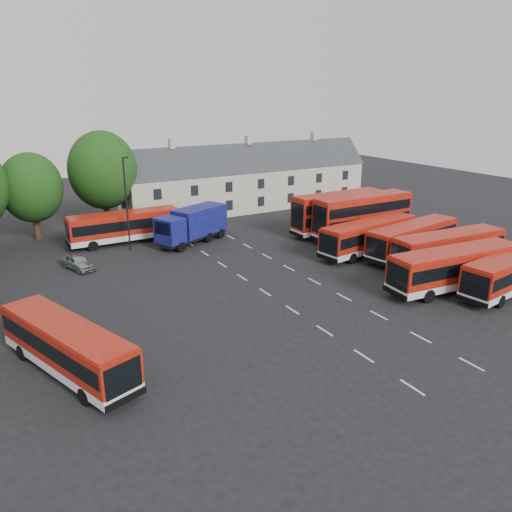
% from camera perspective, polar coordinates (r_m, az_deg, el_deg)
% --- Properties ---
extents(ground, '(140.00, 140.00, 0.00)m').
position_cam_1_polar(ground, '(39.54, 2.55, -5.13)').
color(ground, black).
rests_on(ground, ground).
extents(lane_markings, '(5.15, 33.80, 0.01)m').
position_cam_1_polar(lane_markings, '(42.36, 3.96, -3.52)').
color(lane_markings, beige).
rests_on(lane_markings, ground).
extents(terrace_houses, '(35.70, 7.13, 10.06)m').
position_cam_1_polar(terrace_houses, '(70.25, -0.89, 8.58)').
color(terrace_houses, beige).
rests_on(terrace_houses, ground).
extents(bus_row_a, '(11.58, 4.11, 3.20)m').
position_cam_1_polar(bus_row_a, '(45.55, 27.17, -1.42)').
color(bus_row_a, silver).
rests_on(bus_row_a, ground).
extents(bus_row_b, '(12.44, 3.81, 3.46)m').
position_cam_1_polar(bus_row_b, '(44.21, 21.86, -1.02)').
color(bus_row_b, silver).
rests_on(bus_row_b, ground).
extents(bus_row_c, '(11.89, 3.48, 3.32)m').
position_cam_1_polar(bus_row_c, '(49.61, 21.16, 0.98)').
color(bus_row_c, silver).
rests_on(bus_row_c, ground).
extents(bus_row_d, '(11.95, 4.50, 3.30)m').
position_cam_1_polar(bus_row_d, '(51.85, 17.46, 2.08)').
color(bus_row_d, silver).
rests_on(bus_row_d, ground).
extents(bus_row_e, '(12.10, 4.36, 3.35)m').
position_cam_1_polar(bus_row_e, '(51.65, 12.80, 2.45)').
color(bus_row_e, silver).
rests_on(bus_row_e, ground).
extents(bus_dd_south, '(11.97, 2.81, 4.91)m').
position_cam_1_polar(bus_dd_south, '(56.63, 12.10, 4.70)').
color(bus_dd_south, silver).
rests_on(bus_dd_south, ground).
extents(bus_dd_north, '(11.53, 2.72, 4.72)m').
position_cam_1_polar(bus_dd_north, '(58.32, 9.40, 5.15)').
color(bus_dd_north, silver).
rests_on(bus_dd_north, ground).
extents(bus_west, '(6.01, 11.26, 3.13)m').
position_cam_1_polar(bus_west, '(31.14, -20.81, -9.38)').
color(bus_west, silver).
rests_on(bus_west, ground).
extents(bus_north, '(11.91, 2.79, 3.37)m').
position_cam_1_polar(bus_north, '(55.80, -14.75, 3.48)').
color(bus_north, silver).
rests_on(bus_north, ground).
extents(box_truck, '(9.00, 5.94, 3.78)m').
position_cam_1_polar(box_truck, '(54.31, -7.23, 3.66)').
color(box_truck, black).
rests_on(box_truck, ground).
extents(silver_car, '(2.77, 4.31, 1.37)m').
position_cam_1_polar(silver_car, '(49.02, -19.70, -0.67)').
color(silver_car, '#A4A7AC').
rests_on(silver_car, ground).
extents(lamppost, '(0.67, 0.38, 9.61)m').
position_cam_1_polar(lamppost, '(52.25, -14.58, 6.02)').
color(lamppost, black).
rests_on(lamppost, ground).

